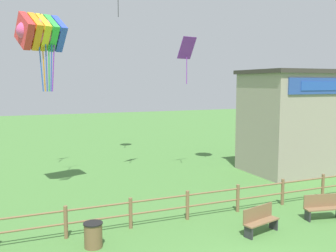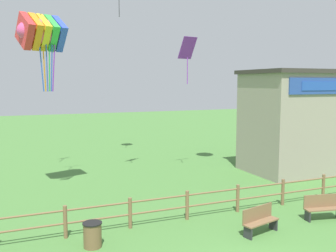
% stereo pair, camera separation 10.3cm
% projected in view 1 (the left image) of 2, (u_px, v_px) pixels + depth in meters
% --- Properties ---
extents(wooden_fence, '(19.02, 0.14, 1.17)m').
position_uv_depth(wooden_fence, '(187.00, 203.00, 14.88)').
color(wooden_fence, brown).
rests_on(wooden_fence, ground_plane).
extents(seaside_building, '(6.71, 4.50, 6.21)m').
position_uv_depth(seaside_building, '(299.00, 121.00, 23.05)').
color(seaside_building, gray).
rests_on(seaside_building, ground_plane).
extents(park_bench_near_fence, '(1.60, 0.77, 0.99)m').
position_uv_depth(park_bench_near_fence, '(260.00, 219.00, 13.52)').
color(park_bench_near_fence, brown).
rests_on(park_bench_near_fence, ground_plane).
extents(park_bench_by_building, '(1.60, 0.71, 0.99)m').
position_uv_depth(park_bench_by_building, '(323.00, 206.00, 14.95)').
color(park_bench_by_building, brown).
rests_on(park_bench_by_building, ground_plane).
extents(trash_bin, '(0.64, 0.64, 0.84)m').
position_uv_depth(trash_bin, '(93.00, 235.00, 12.36)').
color(trash_bin, brown).
rests_on(trash_bin, ground_plane).
extents(kite_rainbow_parafoil, '(2.72, 2.39, 3.64)m').
position_uv_depth(kite_rainbow_parafoil, '(41.00, 33.00, 17.42)').
color(kite_rainbow_parafoil, '#E54C8C').
extents(kite_purple_streamer, '(1.11, 0.85, 2.73)m').
position_uv_depth(kite_purple_streamer, '(187.00, 51.00, 21.93)').
color(kite_purple_streamer, purple).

